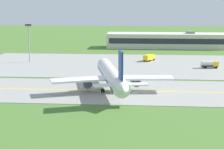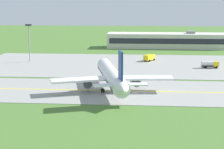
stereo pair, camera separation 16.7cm
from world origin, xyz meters
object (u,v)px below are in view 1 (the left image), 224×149
object	(u,v)px
service_truck_baggage	(149,57)
service_truck_fuel	(210,64)
airplane_lead	(112,76)
apron_light_mast	(29,38)

from	to	relation	value
service_truck_baggage	service_truck_fuel	distance (m)	25.51
airplane_lead	service_truck_fuel	world-z (taller)	airplane_lead
apron_light_mast	service_truck_baggage	bearing A→B (deg)	7.90
airplane_lead	service_truck_fuel	distance (m)	48.70
service_truck_baggage	service_truck_fuel	world-z (taller)	service_truck_fuel
service_truck_fuel	apron_light_mast	bearing A→B (deg)	173.27
apron_light_mast	service_truck_fuel	bearing A→B (deg)	-6.73
airplane_lead	service_truck_fuel	size ratio (longest dim) A/B	6.36
service_truck_baggage	airplane_lead	bearing A→B (deg)	-101.90
service_truck_fuel	apron_light_mast	distance (m)	68.15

